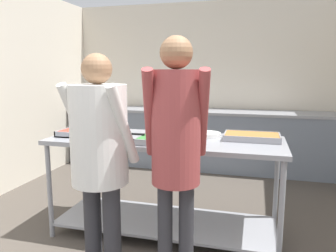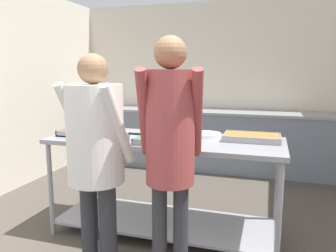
{
  "view_description": "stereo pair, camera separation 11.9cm",
  "coord_description": "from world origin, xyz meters",
  "px_view_note": "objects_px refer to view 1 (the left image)",
  "views": [
    {
      "loc": [
        0.86,
        -1.18,
        1.54
      ],
      "look_at": [
        0.07,
        1.75,
        1.03
      ],
      "focal_mm": 35.0,
      "sensor_mm": 36.0,
      "label": 1
    },
    {
      "loc": [
        0.98,
        -1.15,
        1.54
      ],
      "look_at": [
        0.07,
        1.75,
        1.03
      ],
      "focal_mm": 35.0,
      "sensor_mm": 36.0,
      "label": 2
    }
  ],
  "objects_px": {
    "water_bottle": "(83,99)",
    "sauce_pan": "(118,136)",
    "plate_stack": "(207,134)",
    "serving_tray_greens": "(252,137)",
    "guest_serving_right": "(99,147)",
    "serving_tray_vegetables": "(82,133)",
    "guest_serving_left": "(176,139)",
    "serving_tray_roast": "(159,140)"
  },
  "relations": [
    {
      "from": "water_bottle",
      "to": "sauce_pan",
      "type": "bearing_deg",
      "value": -54.66
    },
    {
      "from": "plate_stack",
      "to": "serving_tray_greens",
      "type": "xyz_separation_m",
      "value": [
        0.41,
        -0.05,
        0.01
      ]
    },
    {
      "from": "serving_tray_greens",
      "to": "guest_serving_right",
      "type": "xyz_separation_m",
      "value": [
        -1.03,
        -0.95,
        0.06
      ]
    },
    {
      "from": "serving_tray_vegetables",
      "to": "guest_serving_left",
      "type": "xyz_separation_m",
      "value": [
        1.11,
        -0.74,
        0.15
      ]
    },
    {
      "from": "serving_tray_vegetables",
      "to": "water_bottle",
      "type": "distance_m",
      "value": 2.63
    },
    {
      "from": "sauce_pan",
      "to": "plate_stack",
      "type": "height_order",
      "value": "sauce_pan"
    },
    {
      "from": "water_bottle",
      "to": "serving_tray_greens",
      "type": "bearing_deg",
      "value": -35.98
    },
    {
      "from": "serving_tray_greens",
      "to": "water_bottle",
      "type": "distance_m",
      "value": 3.53
    },
    {
      "from": "serving_tray_vegetables",
      "to": "sauce_pan",
      "type": "xyz_separation_m",
      "value": [
        0.42,
        -0.1,
        0.01
      ]
    },
    {
      "from": "serving_tray_vegetables",
      "to": "water_bottle",
      "type": "height_order",
      "value": "water_bottle"
    },
    {
      "from": "serving_tray_vegetables",
      "to": "plate_stack",
      "type": "height_order",
      "value": "serving_tray_vegetables"
    },
    {
      "from": "serving_tray_roast",
      "to": "water_bottle",
      "type": "bearing_deg",
      "value": 130.72
    },
    {
      "from": "serving_tray_greens",
      "to": "guest_serving_left",
      "type": "xyz_separation_m",
      "value": [
        -0.47,
        -0.96,
        0.15
      ]
    },
    {
      "from": "serving_tray_vegetables",
      "to": "serving_tray_roast",
      "type": "height_order",
      "value": "same"
    },
    {
      "from": "plate_stack",
      "to": "water_bottle",
      "type": "relative_size",
      "value": 0.89
    },
    {
      "from": "serving_tray_vegetables",
      "to": "serving_tray_greens",
      "type": "distance_m",
      "value": 1.6
    },
    {
      "from": "water_bottle",
      "to": "guest_serving_right",
      "type": "bearing_deg",
      "value": -58.79
    },
    {
      "from": "serving_tray_roast",
      "to": "plate_stack",
      "type": "height_order",
      "value": "serving_tray_roast"
    },
    {
      "from": "plate_stack",
      "to": "guest_serving_left",
      "type": "bearing_deg",
      "value": -93.29
    },
    {
      "from": "sauce_pan",
      "to": "plate_stack",
      "type": "distance_m",
      "value": 0.83
    },
    {
      "from": "serving_tray_vegetables",
      "to": "sauce_pan",
      "type": "distance_m",
      "value": 0.43
    },
    {
      "from": "serving_tray_vegetables",
      "to": "guest_serving_right",
      "type": "bearing_deg",
      "value": -52.65
    },
    {
      "from": "serving_tray_roast",
      "to": "guest_serving_right",
      "type": "relative_size",
      "value": 0.22
    },
    {
      "from": "serving_tray_greens",
      "to": "serving_tray_vegetables",
      "type": "bearing_deg",
      "value": -171.92
    },
    {
      "from": "plate_stack",
      "to": "water_bottle",
      "type": "bearing_deg",
      "value": 140.37
    },
    {
      "from": "guest_serving_left",
      "to": "water_bottle",
      "type": "relative_size",
      "value": 5.97
    },
    {
      "from": "sauce_pan",
      "to": "plate_stack",
      "type": "xyz_separation_m",
      "value": [
        0.75,
        0.37,
        -0.02
      ]
    },
    {
      "from": "sauce_pan",
      "to": "water_bottle",
      "type": "relative_size",
      "value": 1.22
    },
    {
      "from": "plate_stack",
      "to": "serving_tray_roast",
      "type": "bearing_deg",
      "value": -130.48
    },
    {
      "from": "guest_serving_right",
      "to": "water_bottle",
      "type": "distance_m",
      "value": 3.54
    },
    {
      "from": "plate_stack",
      "to": "guest_serving_right",
      "type": "bearing_deg",
      "value": -121.51
    },
    {
      "from": "serving_tray_vegetables",
      "to": "guest_serving_right",
      "type": "height_order",
      "value": "guest_serving_right"
    },
    {
      "from": "serving_tray_roast",
      "to": "water_bottle",
      "type": "relative_size",
      "value": 1.24
    },
    {
      "from": "sauce_pan",
      "to": "water_bottle",
      "type": "distance_m",
      "value": 2.94
    },
    {
      "from": "plate_stack",
      "to": "sauce_pan",
      "type": "bearing_deg",
      "value": -153.51
    },
    {
      "from": "plate_stack",
      "to": "serving_tray_greens",
      "type": "bearing_deg",
      "value": -6.85
    },
    {
      "from": "guest_serving_right",
      "to": "water_bottle",
      "type": "height_order",
      "value": "guest_serving_right"
    },
    {
      "from": "plate_stack",
      "to": "guest_serving_left",
      "type": "height_order",
      "value": "guest_serving_left"
    },
    {
      "from": "plate_stack",
      "to": "guest_serving_left",
      "type": "distance_m",
      "value": 1.02
    },
    {
      "from": "serving_tray_vegetables",
      "to": "plate_stack",
      "type": "distance_m",
      "value": 1.2
    },
    {
      "from": "serving_tray_roast",
      "to": "guest_serving_right",
      "type": "xyz_separation_m",
      "value": [
        -0.26,
        -0.59,
        0.06
      ]
    },
    {
      "from": "plate_stack",
      "to": "guest_serving_right",
      "type": "xyz_separation_m",
      "value": [
        -0.61,
        -1.0,
        0.07
      ]
    }
  ]
}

